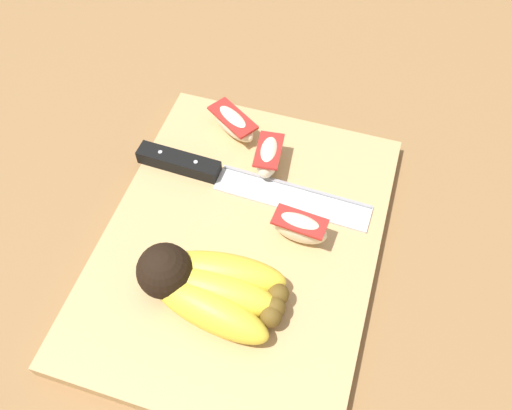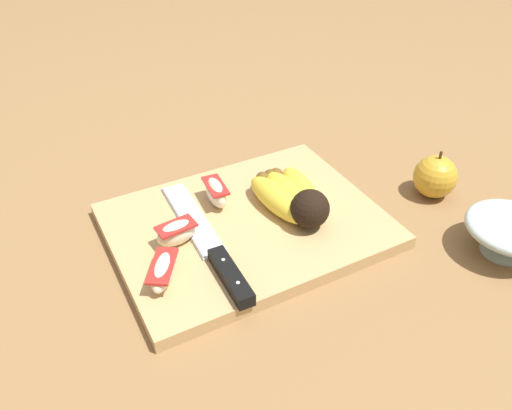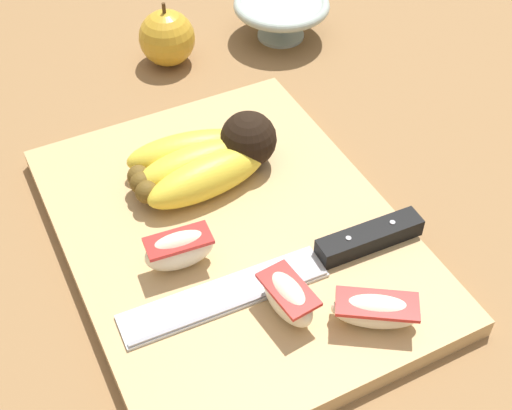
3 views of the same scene
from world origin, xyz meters
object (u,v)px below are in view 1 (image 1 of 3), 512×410
(banana_bunch, at_px, (208,287))
(apple_wedge_near, at_px, (299,228))
(apple_wedge_middle, at_px, (270,156))
(chefs_knife, at_px, (217,174))
(apple_wedge_far, at_px, (233,123))

(banana_bunch, xyz_separation_m, apple_wedge_near, (-0.09, 0.07, -0.00))
(apple_wedge_near, bearing_deg, apple_wedge_middle, -146.08)
(chefs_knife, bearing_deg, apple_wedge_far, -175.70)
(apple_wedge_near, relative_size, apple_wedge_far, 0.85)
(banana_bunch, bearing_deg, apple_wedge_middle, 176.67)
(apple_wedge_near, bearing_deg, apple_wedge_far, -137.20)
(apple_wedge_middle, xyz_separation_m, apple_wedge_far, (-0.04, -0.06, -0.00))
(apple_wedge_middle, bearing_deg, apple_wedge_far, -124.49)
(chefs_knife, bearing_deg, apple_wedge_middle, 121.95)
(chefs_knife, height_order, apple_wedge_middle, apple_wedge_middle)
(chefs_knife, relative_size, apple_wedge_far, 3.77)
(apple_wedge_middle, bearing_deg, apple_wedge_near, 33.92)
(banana_bunch, distance_m, chefs_knife, 0.15)
(banana_bunch, relative_size, apple_wedge_near, 2.39)
(apple_wedge_far, bearing_deg, apple_wedge_middle, 55.51)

